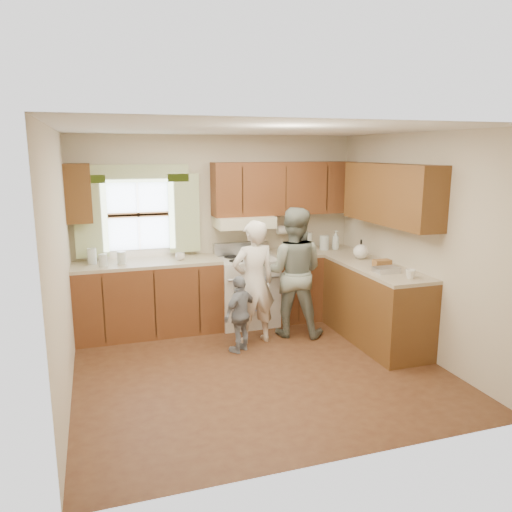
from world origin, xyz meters
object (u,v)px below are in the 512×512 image
object	(u,v)px
stove	(246,290)
child	(240,314)
woman_right	(293,272)
woman_left	(254,282)

from	to	relation	value
stove	child	distance (m)	0.98
woman_right	child	size ratio (longest dim) A/B	1.79
woman_right	woman_left	bearing A→B (deg)	37.43
woman_right	child	xyz separation A→B (m)	(-0.79, -0.33, -0.36)
woman_right	stove	bearing A→B (deg)	-26.61
woman_left	woman_right	size ratio (longest dim) A/B	0.92
woman_left	woman_right	world-z (taller)	woman_right
woman_left	child	size ratio (longest dim) A/B	1.66
stove	woman_left	bearing A→B (deg)	-99.67
stove	child	xyz separation A→B (m)	(-0.35, -0.92, -0.01)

